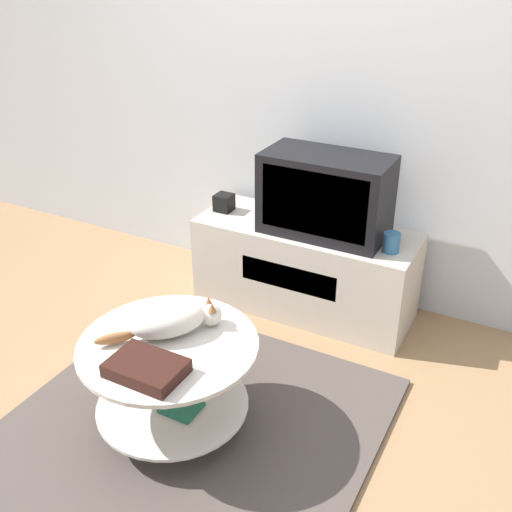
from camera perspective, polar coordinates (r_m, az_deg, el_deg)
name	(u,v)px	position (r m, az deg, el deg)	size (l,w,h in m)	color
ground_plane	(184,438)	(2.66, -6.91, -16.79)	(12.00, 12.00, 0.00)	#93704C
wall_back	(332,63)	(3.26, 7.24, 17.78)	(8.00, 0.05, 2.60)	silver
rug	(183,436)	(2.65, -6.92, -16.64)	(1.50, 1.59, 0.02)	#4C423D
tv_stand	(305,268)	(3.33, 4.65, -1.15)	(1.20, 0.45, 0.50)	beige
tv	(326,195)	(3.09, 6.65, 5.80)	(0.64, 0.33, 0.42)	black
speaker	(224,203)	(3.40, -3.07, 5.11)	(0.10, 0.10, 0.10)	black
mug	(391,242)	(3.01, 12.77, 1.27)	(0.08, 0.08, 0.10)	teal
coffee_table	(170,373)	(2.51, -8.16, -11.01)	(0.72, 0.72, 0.43)	#B2B2B7
dvd_box	(146,368)	(2.26, -10.39, -10.46)	(0.28, 0.19, 0.05)	black
cat	(170,320)	(2.44, -8.20, -6.04)	(0.38, 0.41, 0.13)	silver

